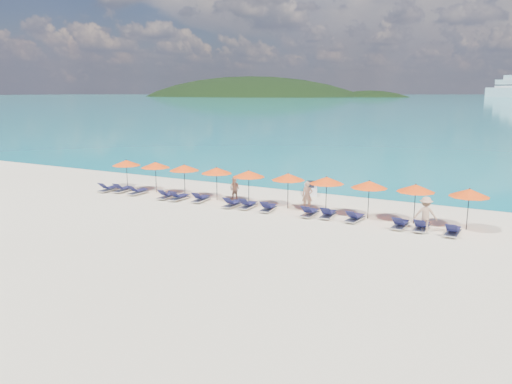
% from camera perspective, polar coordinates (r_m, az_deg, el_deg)
% --- Properties ---
extents(ground, '(1400.00, 1400.00, 0.00)m').
position_cam_1_polar(ground, '(28.25, -2.90, -3.45)').
color(ground, beige).
extents(headland_main, '(374.00, 242.00, 126.50)m').
position_cam_1_polar(headland_main, '(646.60, -0.80, 7.48)').
color(headland_main, black).
rests_on(headland_main, ground).
extents(headland_small, '(162.00, 126.00, 85.50)m').
position_cam_1_polar(headland_small, '(607.46, 12.71, 7.23)').
color(headland_small, black).
rests_on(headland_small, ground).
extents(jetski, '(1.72, 2.52, 0.84)m').
position_cam_1_polar(jetski, '(36.06, 6.26, 0.34)').
color(jetski, silver).
rests_on(jetski, ground).
extents(beachgoer_a, '(0.75, 0.60, 1.79)m').
position_cam_1_polar(beachgoer_a, '(31.06, 5.89, -0.43)').
color(beachgoer_a, tan).
rests_on(beachgoer_a, ground).
extents(beachgoer_b, '(0.75, 0.44, 1.54)m').
position_cam_1_polar(beachgoer_b, '(33.81, -2.46, 0.38)').
color(beachgoer_b, tan).
rests_on(beachgoer_b, ground).
extents(beachgoer_c, '(1.28, 0.76, 1.85)m').
position_cam_1_polar(beachgoer_c, '(27.68, 18.81, -2.40)').
color(beachgoer_c, tan).
rests_on(beachgoer_c, ground).
extents(umbrella_0, '(2.10, 2.10, 2.28)m').
position_cam_1_polar(umbrella_0, '(38.43, -14.60, 3.25)').
color(umbrella_0, black).
rests_on(umbrella_0, ground).
extents(umbrella_1, '(2.10, 2.10, 2.28)m').
position_cam_1_polar(umbrella_1, '(36.83, -11.43, 3.05)').
color(umbrella_1, black).
rests_on(umbrella_1, ground).
extents(umbrella_2, '(2.10, 2.10, 2.28)m').
position_cam_1_polar(umbrella_2, '(35.17, -8.20, 2.77)').
color(umbrella_2, black).
rests_on(umbrella_2, ground).
extents(umbrella_3, '(2.10, 2.10, 2.28)m').
position_cam_1_polar(umbrella_3, '(33.66, -4.53, 2.46)').
color(umbrella_3, black).
rests_on(umbrella_3, ground).
extents(umbrella_4, '(2.10, 2.10, 2.28)m').
position_cam_1_polar(umbrella_4, '(32.23, -0.84, 2.09)').
color(umbrella_4, black).
rests_on(umbrella_4, ground).
extents(umbrella_5, '(2.10, 2.10, 2.28)m').
position_cam_1_polar(umbrella_5, '(31.15, 3.69, 1.74)').
color(umbrella_5, black).
rests_on(umbrella_5, ground).
extents(umbrella_6, '(2.10, 2.10, 2.28)m').
position_cam_1_polar(umbrella_6, '(30.17, 8.07, 1.33)').
color(umbrella_6, black).
rests_on(umbrella_6, ground).
extents(umbrella_7, '(2.10, 2.10, 2.28)m').
position_cam_1_polar(umbrella_7, '(29.27, 12.82, 0.85)').
color(umbrella_7, black).
rests_on(umbrella_7, ground).
extents(umbrella_8, '(2.10, 2.10, 2.28)m').
position_cam_1_polar(umbrella_8, '(28.84, 17.79, 0.42)').
color(umbrella_8, black).
rests_on(umbrella_8, ground).
extents(umbrella_9, '(2.10, 2.10, 2.28)m').
position_cam_1_polar(umbrella_9, '(28.52, 23.20, -0.08)').
color(umbrella_9, black).
rests_on(umbrella_9, ground).
extents(lounger_0, '(0.64, 1.71, 0.66)m').
position_cam_1_polar(lounger_0, '(38.22, -16.52, 0.39)').
color(lounger_0, silver).
rests_on(lounger_0, ground).
extents(lounger_1, '(0.74, 1.74, 0.66)m').
position_cam_1_polar(lounger_1, '(37.69, -14.99, 0.33)').
color(lounger_1, silver).
rests_on(lounger_1, ground).
extents(lounger_2, '(0.71, 1.73, 0.66)m').
position_cam_1_polar(lounger_2, '(36.57, -13.38, 0.07)').
color(lounger_2, silver).
rests_on(lounger_2, ground).
extents(lounger_3, '(0.70, 1.73, 0.66)m').
position_cam_1_polar(lounger_3, '(34.76, -10.13, -0.38)').
color(lounger_3, silver).
rests_on(lounger_3, ground).
extents(lounger_4, '(0.69, 1.72, 0.66)m').
position_cam_1_polar(lounger_4, '(34.12, -8.80, -0.56)').
color(lounger_4, silver).
rests_on(lounger_4, ground).
extents(lounger_5, '(0.79, 1.75, 0.66)m').
position_cam_1_polar(lounger_5, '(33.45, -6.34, -0.74)').
color(lounger_5, silver).
rests_on(lounger_5, ground).
extents(lounger_6, '(0.68, 1.72, 0.66)m').
position_cam_1_polar(lounger_6, '(31.77, -2.71, -1.33)').
color(lounger_6, silver).
rests_on(lounger_6, ground).
extents(lounger_7, '(0.68, 1.72, 0.66)m').
position_cam_1_polar(lounger_7, '(31.40, -0.94, -1.47)').
color(lounger_7, silver).
rests_on(lounger_7, ground).
extents(lounger_8, '(0.79, 1.75, 0.66)m').
position_cam_1_polar(lounger_8, '(30.67, 1.42, -1.79)').
color(lounger_8, silver).
rests_on(lounger_8, ground).
extents(lounger_9, '(0.63, 1.70, 0.66)m').
position_cam_1_polar(lounger_9, '(29.61, 6.16, -2.34)').
color(lounger_9, silver).
rests_on(lounger_9, ground).
extents(lounger_10, '(0.76, 1.74, 0.66)m').
position_cam_1_polar(lounger_10, '(29.42, 8.22, -2.48)').
color(lounger_10, silver).
rests_on(lounger_10, ground).
extents(lounger_11, '(0.79, 1.75, 0.66)m').
position_cam_1_polar(lounger_11, '(28.82, 11.22, -2.88)').
color(lounger_11, silver).
rests_on(lounger_11, ground).
extents(lounger_12, '(0.70, 1.73, 0.66)m').
position_cam_1_polar(lounger_12, '(28.01, 16.17, -3.54)').
color(lounger_12, silver).
rests_on(lounger_12, ground).
extents(lounger_13, '(0.65, 1.71, 0.66)m').
position_cam_1_polar(lounger_13, '(27.86, 18.38, -3.75)').
color(lounger_13, silver).
rests_on(lounger_13, ground).
extents(lounger_14, '(0.69, 1.73, 0.66)m').
position_cam_1_polar(lounger_14, '(27.53, 21.58, -4.16)').
color(lounger_14, silver).
rests_on(lounger_14, ground).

